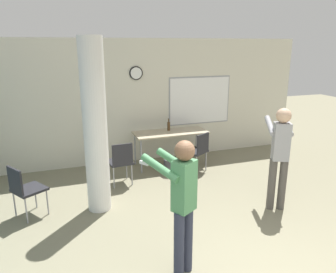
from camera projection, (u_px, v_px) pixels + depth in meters
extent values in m
cube|color=beige|center=(143.00, 101.00, 7.55)|extent=(8.00, 0.12, 2.80)
cylinder|color=black|center=(136.00, 73.00, 7.25)|extent=(0.30, 0.03, 0.30)
cylinder|color=white|center=(136.00, 73.00, 7.24)|extent=(0.26, 0.01, 0.25)
cube|color=#99999E|center=(200.00, 100.00, 7.96)|extent=(1.59, 0.01, 1.16)
cube|color=white|center=(200.00, 100.00, 7.95)|extent=(1.53, 0.02, 1.10)
cylinder|color=white|center=(95.00, 128.00, 5.15)|extent=(0.38, 0.38, 2.80)
cube|color=tan|center=(171.00, 132.00, 7.33)|extent=(1.64, 0.68, 0.03)
cylinder|color=gray|center=(141.00, 156.00, 6.94)|extent=(0.04, 0.04, 0.75)
cylinder|color=gray|center=(206.00, 149.00, 7.43)|extent=(0.04, 0.04, 0.75)
cylinder|color=gray|center=(135.00, 149.00, 7.45)|extent=(0.04, 0.04, 0.75)
cylinder|color=gray|center=(196.00, 142.00, 7.93)|extent=(0.04, 0.04, 0.75)
cylinder|color=#4C3319|center=(169.00, 126.00, 7.42)|extent=(0.06, 0.06, 0.19)
cylinder|color=#4C3319|center=(169.00, 120.00, 7.38)|extent=(0.03, 0.03, 0.08)
cylinder|color=#38383D|center=(171.00, 166.00, 6.95)|extent=(0.30, 0.30, 0.33)
cube|color=#232328|center=(29.00, 189.00, 5.19)|extent=(0.61, 0.61, 0.04)
cube|color=#232328|center=(15.00, 181.00, 4.97)|extent=(0.24, 0.35, 0.40)
cylinder|color=#99999E|center=(47.00, 202.00, 5.28)|extent=(0.02, 0.02, 0.43)
cylinder|color=#99999E|center=(35.00, 196.00, 5.49)|extent=(0.02, 0.02, 0.43)
cylinder|color=#99999E|center=(26.00, 211.00, 5.01)|extent=(0.02, 0.02, 0.43)
cylinder|color=#99999E|center=(15.00, 204.00, 5.22)|extent=(0.02, 0.02, 0.43)
cube|color=#232328|center=(120.00, 162.00, 6.40)|extent=(0.47, 0.47, 0.04)
cube|color=#232328|center=(122.00, 154.00, 6.16)|extent=(0.40, 0.06, 0.40)
cylinder|color=#99999E|center=(127.00, 169.00, 6.70)|extent=(0.02, 0.02, 0.43)
cylinder|color=#99999E|center=(109.00, 171.00, 6.56)|extent=(0.02, 0.02, 0.43)
cylinder|color=#99999E|center=(132.00, 175.00, 6.38)|extent=(0.02, 0.02, 0.43)
cylinder|color=#99999E|center=(114.00, 178.00, 6.24)|extent=(0.02, 0.02, 0.43)
cube|color=#232328|center=(195.00, 151.00, 7.05)|extent=(0.60, 0.60, 0.04)
cube|color=#232328|center=(203.00, 143.00, 6.86)|extent=(0.36, 0.23, 0.40)
cylinder|color=#99999E|center=(193.00, 157.00, 7.35)|extent=(0.02, 0.02, 0.43)
cylinder|color=#99999E|center=(183.00, 162.00, 7.09)|extent=(0.02, 0.02, 0.43)
cylinder|color=#99999E|center=(206.00, 161.00, 7.13)|extent=(0.02, 0.02, 0.43)
cylinder|color=#99999E|center=(196.00, 165.00, 6.87)|extent=(0.02, 0.02, 0.43)
cylinder|color=#2D3347|center=(188.00, 239.00, 3.92)|extent=(0.12, 0.12, 0.85)
cylinder|color=#2D3347|center=(179.00, 245.00, 3.79)|extent=(0.12, 0.12, 0.85)
cube|color=#4C8C59|center=(184.00, 186.00, 3.66)|extent=(0.31, 0.29, 0.60)
sphere|color=brown|center=(185.00, 151.00, 3.54)|extent=(0.23, 0.23, 0.23)
cylinder|color=#4C8C59|center=(175.00, 162.00, 3.85)|extent=(0.35, 0.50, 0.24)
cylinder|color=#4C8C59|center=(160.00, 168.00, 3.65)|extent=(0.35, 0.50, 0.24)
cube|color=white|center=(144.00, 163.00, 3.80)|extent=(0.10, 0.13, 0.04)
cylinder|color=#514C47|center=(282.00, 185.00, 5.41)|extent=(0.13, 0.13, 0.87)
cylinder|color=#514C47|center=(272.00, 184.00, 5.42)|extent=(0.13, 0.13, 0.87)
cube|color=#99999E|center=(281.00, 142.00, 5.21)|extent=(0.31, 0.28, 0.61)
sphere|color=#D8AD8C|center=(284.00, 116.00, 5.09)|extent=(0.23, 0.23, 0.23)
cylinder|color=#99999E|center=(287.00, 126.00, 5.38)|extent=(0.30, 0.53, 0.25)
cylinder|color=#99999E|center=(270.00, 126.00, 5.40)|extent=(0.30, 0.53, 0.25)
cube|color=white|center=(267.00, 122.00, 5.64)|extent=(0.09, 0.13, 0.04)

